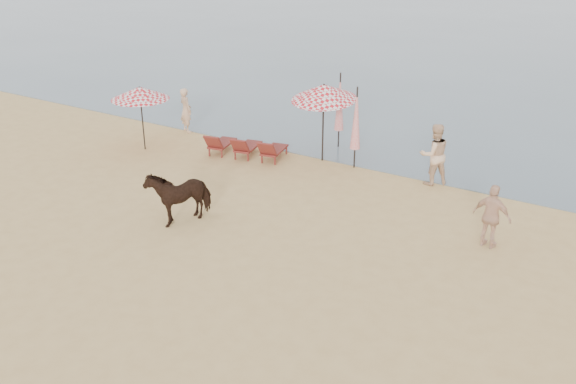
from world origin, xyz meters
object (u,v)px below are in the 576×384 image
(cow, at_px, (179,194))
(beachgoer_left, at_px, (186,110))
(umbrella_open_left_a, at_px, (140,93))
(beachgoer_right_a, at_px, (434,154))
(lounger_cluster_left, at_px, (246,146))
(beachgoer_right_b, at_px, (492,216))
(umbrella_open_left_b, at_px, (324,92))
(umbrella_closed_right, at_px, (356,119))
(umbrella_closed_left, at_px, (340,102))

(cow, xyz_separation_m, beachgoer_left, (-4.63, 5.81, 0.11))
(umbrella_open_left_a, bearing_deg, beachgoer_right_a, 3.49)
(lounger_cluster_left, distance_m, beachgoer_right_b, 8.84)
(umbrella_open_left_b, bearing_deg, umbrella_closed_right, -3.99)
(umbrella_open_left_a, distance_m, beachgoer_left, 2.53)
(umbrella_open_left_a, xyz_separation_m, umbrella_open_left_b, (5.71, 2.24, 0.32))
(umbrella_open_left_a, xyz_separation_m, umbrella_closed_right, (6.89, 2.22, -0.35))
(cow, bearing_deg, umbrella_closed_right, 87.83)
(umbrella_open_left_b, height_order, cow, umbrella_open_left_b)
(cow, bearing_deg, umbrella_open_left_b, 98.59)
(beachgoer_right_b, bearing_deg, beachgoer_left, -6.40)
(lounger_cluster_left, bearing_deg, umbrella_closed_right, 5.29)
(umbrella_closed_left, distance_m, beachgoer_right_a, 4.17)
(cow, bearing_deg, lounger_cluster_left, 123.72)
(lounger_cluster_left, xyz_separation_m, umbrella_closed_right, (3.49, 1.04, 1.24))
(umbrella_open_left_b, distance_m, cow, 6.11)
(umbrella_open_left_b, bearing_deg, beachgoer_left, 177.29)
(umbrella_open_left_b, distance_m, umbrella_closed_right, 1.35)
(umbrella_closed_right, distance_m, beachgoer_right_b, 6.00)
(umbrella_open_left_a, bearing_deg, umbrella_closed_right, 7.93)
(umbrella_open_left_b, bearing_deg, lounger_cluster_left, -157.87)
(umbrella_open_left_a, height_order, beachgoer_right_a, umbrella_open_left_a)
(cow, distance_m, beachgoer_left, 7.43)
(lounger_cluster_left, height_order, umbrella_open_left_a, umbrella_open_left_a)
(beachgoer_left, xyz_separation_m, beachgoer_right_b, (12.01, -3.07, -0.01))
(beachgoer_right_a, bearing_deg, beachgoer_left, -43.38)
(umbrella_closed_right, height_order, cow, umbrella_closed_right)
(beachgoer_right_a, xyz_separation_m, beachgoer_right_b, (2.55, -3.07, -0.12))
(cow, bearing_deg, umbrella_closed_left, 101.64)
(umbrella_open_left_b, bearing_deg, beachgoer_right_b, -28.60)
(lounger_cluster_left, relative_size, cow, 1.59)
(umbrella_open_left_b, relative_size, beachgoer_left, 1.61)
(umbrella_open_left_b, distance_m, beachgoer_right_b, 7.15)
(umbrella_open_left_b, relative_size, umbrella_closed_right, 1.01)
(beachgoer_left, bearing_deg, lounger_cluster_left, -173.98)
(umbrella_closed_right, bearing_deg, cow, -111.43)
(umbrella_closed_left, height_order, umbrella_closed_right, umbrella_closed_right)
(umbrella_closed_left, height_order, beachgoer_right_a, umbrella_closed_left)
(umbrella_closed_left, bearing_deg, umbrella_open_left_b, -84.59)
(umbrella_closed_right, distance_m, beachgoer_left, 6.94)
(umbrella_open_left_b, distance_m, beachgoer_left, 5.91)
(lounger_cluster_left, xyz_separation_m, beachgoer_right_a, (6.05, 1.08, 0.56))
(umbrella_open_left_a, xyz_separation_m, umbrella_closed_left, (5.58, 3.63, -0.36))
(lounger_cluster_left, bearing_deg, beachgoer_right_a, -1.25)
(umbrella_open_left_b, height_order, umbrella_closed_left, umbrella_open_left_b)
(beachgoer_right_a, bearing_deg, umbrella_closed_right, -42.61)
(umbrella_open_left_b, relative_size, umbrella_closed_left, 1.01)
(lounger_cluster_left, bearing_deg, umbrella_open_left_b, 13.45)
(umbrella_closed_left, xyz_separation_m, beachgoer_right_b, (6.42, -4.45, -0.80))
(lounger_cluster_left, relative_size, umbrella_open_left_b, 1.01)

